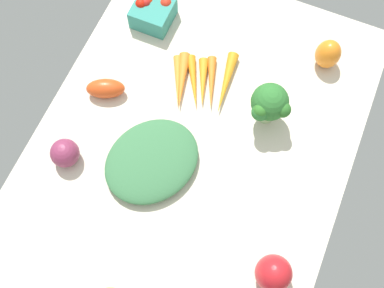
{
  "coord_description": "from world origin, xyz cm",
  "views": [
    {
      "loc": [
        39.79,
        16.77,
        114.39
      ],
      "look_at": [
        0.0,
        0.0,
        4.0
      ],
      "focal_mm": 45.54,
      "sensor_mm": 36.0,
      "label": 1
    }
  ],
  "objects_px": {
    "roma_tomato": "(106,89)",
    "carrot_bunch": "(201,83)",
    "red_onion_center": "(65,153)",
    "berry_basket": "(153,11)",
    "bell_pepper_orange": "(328,54)",
    "bell_pepper_red": "(274,273)",
    "leafy_greens_clump": "(152,161)",
    "broccoli_head": "(269,104)"
  },
  "relations": [
    {
      "from": "carrot_bunch",
      "to": "bell_pepper_red",
      "type": "bearing_deg",
      "value": 40.34
    },
    {
      "from": "roma_tomato",
      "to": "carrot_bunch",
      "type": "distance_m",
      "value": 0.24
    },
    {
      "from": "carrot_bunch",
      "to": "roma_tomato",
      "type": "bearing_deg",
      "value": -61.66
    },
    {
      "from": "red_onion_center",
      "to": "broccoli_head",
      "type": "xyz_separation_m",
      "value": [
        -0.29,
        0.41,
        0.05
      ]
    },
    {
      "from": "carrot_bunch",
      "to": "berry_basket",
      "type": "xyz_separation_m",
      "value": [
        -0.14,
        -0.2,
        0.02
      ]
    },
    {
      "from": "red_onion_center",
      "to": "bell_pepper_red",
      "type": "relative_size",
      "value": 0.71
    },
    {
      "from": "bell_pepper_red",
      "to": "roma_tomato",
      "type": "bearing_deg",
      "value": -116.47
    },
    {
      "from": "red_onion_center",
      "to": "bell_pepper_orange",
      "type": "height_order",
      "value": "bell_pepper_orange"
    },
    {
      "from": "leafy_greens_clump",
      "to": "bell_pepper_red",
      "type": "height_order",
      "value": "bell_pepper_red"
    },
    {
      "from": "red_onion_center",
      "to": "leafy_greens_clump",
      "type": "height_order",
      "value": "red_onion_center"
    },
    {
      "from": "leafy_greens_clump",
      "to": "berry_basket",
      "type": "height_order",
      "value": "berry_basket"
    },
    {
      "from": "roma_tomato",
      "to": "leafy_greens_clump",
      "type": "distance_m",
      "value": 0.23
    },
    {
      "from": "red_onion_center",
      "to": "leafy_greens_clump",
      "type": "relative_size",
      "value": 0.29
    },
    {
      "from": "red_onion_center",
      "to": "roma_tomato",
      "type": "bearing_deg",
      "value": 177.61
    },
    {
      "from": "leafy_greens_clump",
      "to": "berry_basket",
      "type": "xyz_separation_m",
      "value": [
        -0.39,
        -0.17,
        0.01
      ]
    },
    {
      "from": "leafy_greens_clump",
      "to": "berry_basket",
      "type": "distance_m",
      "value": 0.42
    },
    {
      "from": "roma_tomato",
      "to": "bell_pepper_red",
      "type": "bearing_deg",
      "value": -50.19
    },
    {
      "from": "bell_pepper_orange",
      "to": "bell_pepper_red",
      "type": "relative_size",
      "value": 0.89
    },
    {
      "from": "carrot_bunch",
      "to": "berry_basket",
      "type": "height_order",
      "value": "berry_basket"
    },
    {
      "from": "leafy_greens_clump",
      "to": "carrot_bunch",
      "type": "bearing_deg",
      "value": 173.86
    },
    {
      "from": "red_onion_center",
      "to": "carrot_bunch",
      "type": "bearing_deg",
      "value": 144.53
    },
    {
      "from": "bell_pepper_red",
      "to": "broccoli_head",
      "type": "bearing_deg",
      "value": -158.38
    },
    {
      "from": "roma_tomato",
      "to": "carrot_bunch",
      "type": "height_order",
      "value": "roma_tomato"
    },
    {
      "from": "red_onion_center",
      "to": "bell_pepper_red",
      "type": "bearing_deg",
      "value": 82.44
    },
    {
      "from": "bell_pepper_orange",
      "to": "bell_pepper_red",
      "type": "xyz_separation_m",
      "value": [
        0.57,
        0.05,
        0.01
      ]
    },
    {
      "from": "roma_tomato",
      "to": "berry_basket",
      "type": "distance_m",
      "value": 0.26
    },
    {
      "from": "bell_pepper_red",
      "to": "bell_pepper_orange",
      "type": "bearing_deg",
      "value": -174.78
    },
    {
      "from": "roma_tomato",
      "to": "berry_basket",
      "type": "xyz_separation_m",
      "value": [
        -0.26,
        0.02,
        0.01
      ]
    },
    {
      "from": "leafy_greens_clump",
      "to": "bell_pepper_orange",
      "type": "bearing_deg",
      "value": 145.22
    },
    {
      "from": "roma_tomato",
      "to": "bell_pepper_red",
      "type": "xyz_separation_m",
      "value": [
        0.27,
        0.54,
        0.02
      ]
    },
    {
      "from": "carrot_bunch",
      "to": "bell_pepper_red",
      "type": "height_order",
      "value": "bell_pepper_red"
    },
    {
      "from": "leafy_greens_clump",
      "to": "bell_pepper_orange",
      "type": "distance_m",
      "value": 0.53
    },
    {
      "from": "broccoli_head",
      "to": "berry_basket",
      "type": "distance_m",
      "value": 0.42
    },
    {
      "from": "broccoli_head",
      "to": "leafy_greens_clump",
      "type": "height_order",
      "value": "broccoli_head"
    },
    {
      "from": "roma_tomato",
      "to": "berry_basket",
      "type": "bearing_deg",
      "value": 62.78
    },
    {
      "from": "roma_tomato",
      "to": "leafy_greens_clump",
      "type": "height_order",
      "value": "roma_tomato"
    },
    {
      "from": "roma_tomato",
      "to": "broccoli_head",
      "type": "relative_size",
      "value": 0.76
    },
    {
      "from": "bell_pepper_orange",
      "to": "carrot_bunch",
      "type": "bearing_deg",
      "value": -55.61
    },
    {
      "from": "berry_basket",
      "to": "roma_tomato",
      "type": "bearing_deg",
      "value": -3.51
    },
    {
      "from": "broccoli_head",
      "to": "carrot_bunch",
      "type": "bearing_deg",
      "value": -97.85
    },
    {
      "from": "red_onion_center",
      "to": "carrot_bunch",
      "type": "distance_m",
      "value": 0.38
    },
    {
      "from": "roma_tomato",
      "to": "broccoli_head",
      "type": "distance_m",
      "value": 0.41
    }
  ]
}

